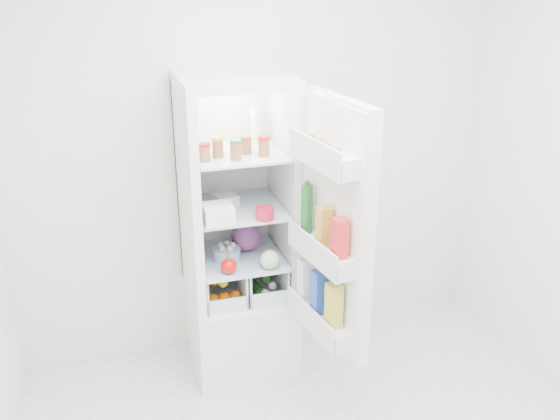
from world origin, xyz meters
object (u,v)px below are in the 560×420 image
object	(u,v)px
mushroom_bowl	(227,254)
fridge_door	(331,233)
red_cabbage	(246,236)
refrigerator	(237,263)

from	to	relation	value
mushroom_bowl	fridge_door	xyz separation A→B (m)	(0.43, -0.54, 0.31)
red_cabbage	refrigerator	bearing A→B (deg)	177.68
refrigerator	red_cabbage	distance (m)	0.18
red_cabbage	mushroom_bowl	distance (m)	0.17
red_cabbage	mushroom_bowl	bearing A→B (deg)	-146.88
refrigerator	red_cabbage	xyz separation A→B (m)	(0.06, -0.00, 0.17)
fridge_door	refrigerator	bearing A→B (deg)	19.98
mushroom_bowl	fridge_door	distance (m)	0.75
red_cabbage	mushroom_bowl	size ratio (longest dim) A/B	1.15
refrigerator	red_cabbage	size ratio (longest dim) A/B	10.05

